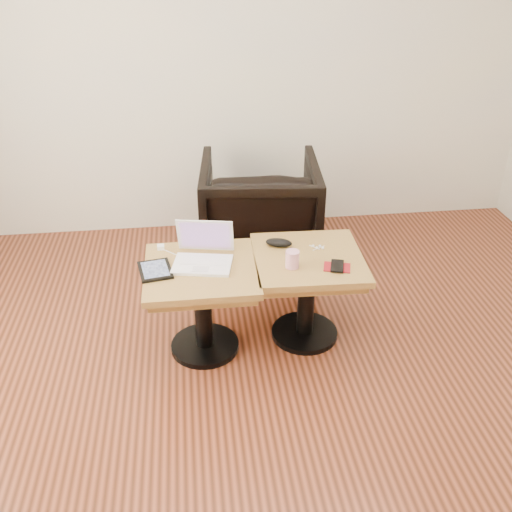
{
  "coord_description": "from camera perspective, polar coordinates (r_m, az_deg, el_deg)",
  "views": [
    {
      "loc": [
        -0.45,
        -2.07,
        2.16
      ],
      "look_at": [
        -0.12,
        0.61,
        0.61
      ],
      "focal_mm": 40.0,
      "sensor_mm": 36.0,
      "label": 1
    }
  ],
  "objects": [
    {
      "name": "side_table_left",
      "position": [
        3.19,
        -5.43,
        -3.27
      ],
      "size": [
        0.61,
        0.61,
        0.56
      ],
      "rotation": [
        0.0,
        0.0,
        -0.0
      ],
      "color": "black",
      "rests_on": "ground"
    },
    {
      "name": "tablet",
      "position": [
        3.11,
        -10.05,
        -1.39
      ],
      "size": [
        0.2,
        0.24,
        0.02
      ],
      "rotation": [
        0.0,
        0.0,
        0.18
      ],
      "color": "black",
      "rests_on": "side_table_left"
    },
    {
      "name": "charging_adapter",
      "position": [
        3.32,
        -9.51,
        0.88
      ],
      "size": [
        0.04,
        0.04,
        0.02
      ],
      "primitive_type": "cube",
      "rotation": [
        0.0,
        0.0,
        0.03
      ],
      "color": "white",
      "rests_on": "side_table_left"
    },
    {
      "name": "room_shell",
      "position": [
        2.26,
        4.87,
        8.92
      ],
      "size": [
        4.52,
        4.52,
        2.71
      ],
      "color": "#431F10",
      "rests_on": "ground"
    },
    {
      "name": "glasses_case",
      "position": [
        3.3,
        2.3,
        1.35
      ],
      "size": [
        0.17,
        0.11,
        0.05
      ],
      "primitive_type": "ellipsoid",
      "rotation": [
        0.0,
        0.0,
        -0.33
      ],
      "color": "black",
      "rests_on": "side_table_right"
    },
    {
      "name": "side_table_right",
      "position": [
        3.3,
        5.15,
        -2.1
      ],
      "size": [
        0.63,
        0.63,
        0.56
      ],
      "rotation": [
        0.0,
        0.0,
        -0.04
      ],
      "color": "black",
      "rests_on": "ground"
    },
    {
      "name": "armchair",
      "position": [
        4.14,
        0.37,
        4.53
      ],
      "size": [
        0.9,
        0.92,
        0.77
      ],
      "primitive_type": "imported",
      "rotation": [
        0.0,
        0.0,
        3.05
      ],
      "color": "black",
      "rests_on": "ground"
    },
    {
      "name": "laptop",
      "position": [
        3.15,
        -5.29,
        0.12
      ],
      "size": [
        0.36,
        0.33,
        0.22
      ],
      "rotation": [
        0.0,
        0.0,
        -0.2
      ],
      "color": "white",
      "rests_on": "side_table_left"
    },
    {
      "name": "striped_cup",
      "position": [
        3.09,
        3.65,
        -0.32
      ],
      "size": [
        0.08,
        0.08,
        0.1
      ],
      "primitive_type": "cylinder",
      "rotation": [
        0.0,
        0.0,
        -0.02
      ],
      "color": "#CA4070",
      "rests_on": "side_table_right"
    },
    {
      "name": "earbuds_tangle",
      "position": [
        3.31,
        6.22,
        0.9
      ],
      "size": [
        0.08,
        0.05,
        0.02
      ],
      "color": "white",
      "rests_on": "side_table_right"
    },
    {
      "name": "phone_on_sleeve",
      "position": [
        3.13,
        8.12,
        -1.06
      ],
      "size": [
        0.17,
        0.14,
        0.02
      ],
      "rotation": [
        0.0,
        0.0,
        -0.28
      ],
      "color": "maroon",
      "rests_on": "side_table_right"
    }
  ]
}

